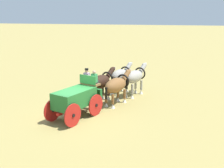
{
  "coord_description": "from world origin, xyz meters",
  "views": [
    {
      "loc": [
        -15.89,
        -5.45,
        6.46
      ],
      "look_at": [
        4.06,
        -1.51,
        1.2
      ],
      "focal_mm": 46.46,
      "sensor_mm": 36.0,
      "label": 1
    }
  ],
  "objects_px": {
    "draft_horse_lead_near": "(121,76)",
    "draft_horse_rear_off": "(117,85)",
    "draft_horse_rear_near": "(101,82)",
    "draft_horse_lead_off": "(135,77)",
    "show_wagon": "(76,98)"
  },
  "relations": [
    {
      "from": "show_wagon",
      "to": "draft_horse_rear_near",
      "type": "relative_size",
      "value": 1.96
    },
    {
      "from": "draft_horse_rear_off",
      "to": "draft_horse_rear_near",
      "type": "bearing_deg",
      "value": 67.35
    },
    {
      "from": "draft_horse_rear_near",
      "to": "draft_horse_lead_off",
      "type": "bearing_deg",
      "value": -48.95
    },
    {
      "from": "draft_horse_rear_near",
      "to": "draft_horse_rear_off",
      "type": "bearing_deg",
      "value": -112.65
    },
    {
      "from": "show_wagon",
      "to": "draft_horse_rear_off",
      "type": "height_order",
      "value": "show_wagon"
    },
    {
      "from": "draft_horse_rear_near",
      "to": "draft_horse_rear_off",
      "type": "height_order",
      "value": "draft_horse_rear_near"
    },
    {
      "from": "draft_horse_rear_near",
      "to": "draft_horse_lead_off",
      "type": "distance_m",
      "value": 2.91
    },
    {
      "from": "draft_horse_rear_off",
      "to": "draft_horse_lead_off",
      "type": "xyz_separation_m",
      "value": [
        2.41,
        -0.99,
        0.08
      ]
    },
    {
      "from": "draft_horse_rear_near",
      "to": "draft_horse_lead_near",
      "type": "xyz_separation_m",
      "value": [
        2.41,
        -0.99,
        -0.02
      ]
    },
    {
      "from": "draft_horse_rear_near",
      "to": "draft_horse_lead_near",
      "type": "relative_size",
      "value": 1.0
    },
    {
      "from": "draft_horse_lead_off",
      "to": "draft_horse_rear_off",
      "type": "bearing_deg",
      "value": 157.59
    },
    {
      "from": "draft_horse_rear_near",
      "to": "draft_horse_rear_off",
      "type": "distance_m",
      "value": 1.3
    },
    {
      "from": "draft_horse_rear_near",
      "to": "draft_horse_lead_off",
      "type": "xyz_separation_m",
      "value": [
        1.91,
        -2.19,
        0.04
      ]
    },
    {
      "from": "draft_horse_lead_near",
      "to": "draft_horse_rear_off",
      "type": "bearing_deg",
      "value": -175.92
    },
    {
      "from": "draft_horse_rear_near",
      "to": "draft_horse_lead_near",
      "type": "distance_m",
      "value": 2.6
    }
  ]
}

